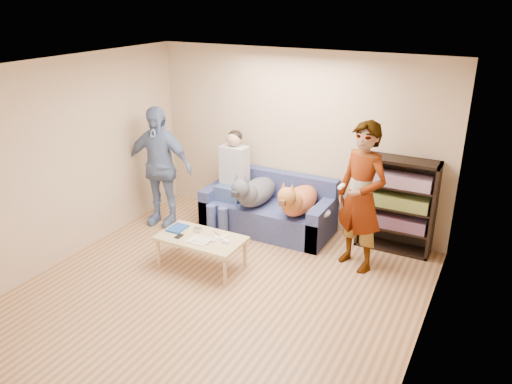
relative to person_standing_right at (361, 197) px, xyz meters
The scene contains 26 objects.
ground 2.26m from the person_standing_right, 127.31° to the right, with size 5.00×5.00×0.00m, color #8B5E3B.
ceiling 2.63m from the person_standing_right, 127.31° to the right, with size 5.00×5.00×0.00m, color white.
wall_back 1.55m from the person_standing_right, 144.97° to the left, with size 4.50×4.50×0.00m, color tan.
wall_left 3.87m from the person_standing_right, 154.99° to the right, with size 5.00×5.00×0.00m, color tan.
wall_right 1.95m from the person_standing_right, 58.26° to the right, with size 5.00×5.00×0.00m, color tan.
blanket 0.89m from the person_standing_right, 154.66° to the left, with size 0.38×0.32×0.13m, color #B3B3B8.
person_standing_right is the anchor object (origin of this frame).
person_standing_left 3.04m from the person_standing_right, behind, with size 1.06×0.44×1.82m, color #6C7FAD.
held_controller 0.33m from the person_standing_right, 135.00° to the right, with size 0.04×0.13×0.03m, color white.
notebook_blue 2.40m from the person_standing_right, 157.45° to the right, with size 0.20×0.26×0.03m, color #1C459B.
papers 2.07m from the person_standing_right, 148.53° to the right, with size 0.26×0.20×0.01m, color white.
magazine 2.04m from the person_standing_right, 148.57° to the right, with size 0.22×0.17×0.01m, color beige.
camera_silver 2.12m from the person_standing_right, 156.26° to the right, with size 0.11×0.06×0.05m, color silver.
controller_a 1.78m from the person_standing_right, 150.22° to the right, with size 0.04×0.13×0.03m, color white.
controller_b 1.76m from the person_standing_right, 146.50° to the right, with size 0.09×0.06×0.03m, color silver.
headphone_cup_a 1.91m from the person_standing_right, 148.21° to the right, with size 0.07×0.07×0.02m, color silver.
headphone_cup_b 1.87m from the person_standing_right, 150.38° to the right, with size 0.07×0.07×0.02m, color white.
pen_orange 2.16m from the person_standing_right, 148.13° to the right, with size 0.01×0.01×0.14m, color orange.
pen_black 1.89m from the person_standing_right, 154.94° to the right, with size 0.01×0.01×0.14m, color black.
wallet 2.34m from the person_standing_right, 152.04° to the right, with size 0.07×0.12×0.01m, color black.
sofa 1.70m from the person_standing_right, 162.63° to the left, with size 1.90×0.85×0.82m.
person_seated 2.10m from the person_standing_right, behind, with size 0.40×0.73×1.47m.
dog_gray 1.68m from the person_standing_right, behind, with size 0.42×1.25×0.60m.
dog_tan 1.04m from the person_standing_right, 164.76° to the left, with size 0.41×1.16×0.59m.
coffee_table 2.08m from the person_standing_right, 151.72° to the right, with size 1.10×0.60×0.42m.
bookshelf 0.81m from the person_standing_right, 66.26° to the left, with size 1.00×0.34×1.30m.
Camera 1 is at (2.73, -4.01, 3.31)m, focal length 35.00 mm.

